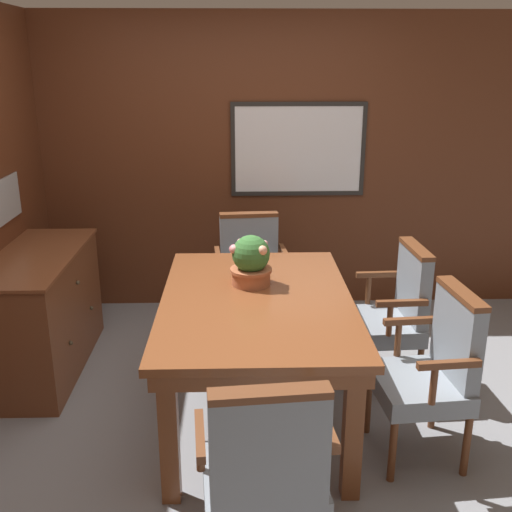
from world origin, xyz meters
The scene contains 9 objects.
ground_plane centered at (0.00, 0.00, 0.00)m, with size 14.00×14.00×0.00m, color gray.
wall_back centered at (0.01, 1.89, 1.23)m, with size 7.20×0.08×2.45m.
dining_table centered at (0.11, 0.06, 0.68)m, with size 1.09×1.66×0.78m.
chair_right_near centered at (1.04, -0.32, 0.52)m, with size 0.50×0.57×0.95m.
chair_right_far centered at (1.02, 0.44, 0.52)m, with size 0.48×0.56×0.95m.
chair_head_near centered at (0.11, -1.13, 0.52)m, with size 0.57×0.50×0.95m.
chair_head_far centered at (0.10, 1.23, 0.52)m, with size 0.57×0.50×0.95m.
potted_plant centered at (0.08, 0.27, 0.93)m, with size 0.26×0.25×0.31m.
sideboard_cabinet centered at (-1.35, 0.70, 0.42)m, with size 0.54×1.30×0.84m.
Camera 1 is at (0.02, -3.12, 2.08)m, focal length 42.00 mm.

